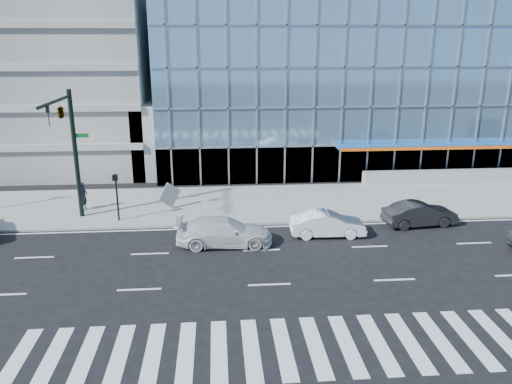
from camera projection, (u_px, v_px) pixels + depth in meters
ground at (262, 250)px, 27.10m from camera, size 160.00×160.00×0.00m
sidewalk at (251, 203)px, 34.70m from camera, size 120.00×8.00×0.15m
theatre_building at (375, 75)px, 50.76m from camera, size 42.00×26.00×15.00m
parking_garage at (28, 50)px, 47.41m from camera, size 24.00×24.00×20.00m
ramp_block at (173, 136)px, 42.91m from camera, size 6.00×8.00×6.00m
traffic_signal at (65, 126)px, 28.80m from camera, size 1.14×5.74×8.00m
ped_signal_post at (116, 190)px, 30.53m from camera, size 0.30×0.33×3.00m
white_suv at (224, 232)px, 27.61m from camera, size 5.37×2.30×1.54m
white_sedan at (328, 224)px, 28.90m from camera, size 4.39×1.69×1.43m
dark_sedan at (420, 214)px, 30.51m from camera, size 4.64×2.07×1.48m
pedestrian at (84, 196)px, 32.83m from camera, size 0.55×0.75×1.90m
tilted_panel at (170, 195)px, 33.16m from camera, size 1.41×1.25×1.82m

